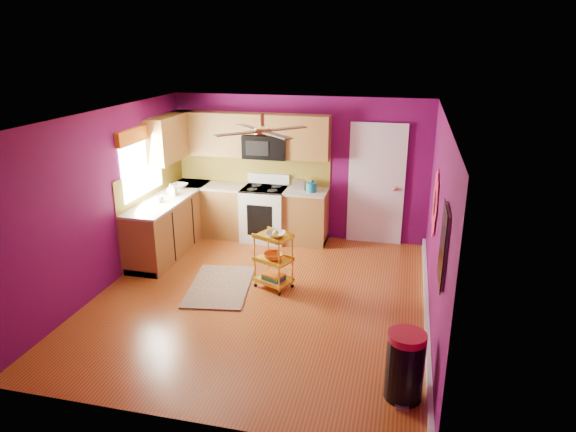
# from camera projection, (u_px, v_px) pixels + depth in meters

# --- Properties ---
(ground) EXTENTS (5.00, 5.00, 0.00)m
(ground) POSITION_uv_depth(u_px,v_px,m) (261.00, 298.00, 7.10)
(ground) COLOR brown
(ground) RESTS_ON ground
(room_envelope) EXTENTS (4.54, 5.04, 2.52)m
(room_envelope) POSITION_uv_depth(u_px,v_px,m) (261.00, 184.00, 6.57)
(room_envelope) COLOR #5E0A4D
(room_envelope) RESTS_ON ground
(lower_cabinets) EXTENTS (2.81, 2.31, 0.94)m
(lower_cabinets) POSITION_uv_depth(u_px,v_px,m) (215.00, 219.00, 8.93)
(lower_cabinets) COLOR brown
(lower_cabinets) RESTS_ON ground
(electric_range) EXTENTS (0.76, 0.66, 1.13)m
(electric_range) POSITION_uv_depth(u_px,v_px,m) (265.00, 213.00, 9.07)
(electric_range) COLOR white
(electric_range) RESTS_ON ground
(upper_cabinetry) EXTENTS (2.80, 2.30, 1.26)m
(upper_cabinetry) POSITION_uv_depth(u_px,v_px,m) (225.00, 137.00, 8.79)
(upper_cabinetry) COLOR brown
(upper_cabinetry) RESTS_ON ground
(left_window) EXTENTS (0.08, 1.35, 1.08)m
(left_window) POSITION_uv_depth(u_px,v_px,m) (141.00, 151.00, 7.99)
(left_window) COLOR white
(left_window) RESTS_ON ground
(panel_door) EXTENTS (0.95, 0.11, 2.15)m
(panel_door) POSITION_uv_depth(u_px,v_px,m) (376.00, 186.00, 8.75)
(panel_door) COLOR white
(panel_door) RESTS_ON ground
(right_wall_art) EXTENTS (0.04, 2.74, 1.04)m
(right_wall_art) POSITION_uv_depth(u_px,v_px,m) (438.00, 220.00, 5.84)
(right_wall_art) COLOR black
(right_wall_art) RESTS_ON ground
(ceiling_fan) EXTENTS (1.01, 1.01, 0.26)m
(ceiling_fan) POSITION_uv_depth(u_px,v_px,m) (262.00, 130.00, 6.54)
(ceiling_fan) COLOR #BF8C3F
(ceiling_fan) RESTS_ON ground
(shag_rug) EXTENTS (1.04, 1.48, 0.02)m
(shag_rug) POSITION_uv_depth(u_px,v_px,m) (220.00, 286.00, 7.41)
(shag_rug) COLOR black
(shag_rug) RESTS_ON ground
(rolling_cart) EXTENTS (0.60, 0.53, 0.89)m
(rolling_cart) POSITION_uv_depth(u_px,v_px,m) (274.00, 258.00, 7.25)
(rolling_cart) COLOR gold
(rolling_cart) RESTS_ON ground
(trash_can) EXTENTS (0.42, 0.44, 0.72)m
(trash_can) POSITION_uv_depth(u_px,v_px,m) (405.00, 366.00, 5.02)
(trash_can) COLOR black
(trash_can) RESTS_ON ground
(teal_kettle) EXTENTS (0.18, 0.18, 0.21)m
(teal_kettle) POSITION_uv_depth(u_px,v_px,m) (311.00, 187.00, 8.68)
(teal_kettle) COLOR #126D8D
(teal_kettle) RESTS_ON lower_cabinets
(toaster) EXTENTS (0.22, 0.15, 0.18)m
(toaster) POSITION_uv_depth(u_px,v_px,m) (299.00, 185.00, 8.80)
(toaster) COLOR beige
(toaster) RESTS_ON lower_cabinets
(soap_bottle_a) EXTENTS (0.09, 0.09, 0.20)m
(soap_bottle_a) POSITION_uv_depth(u_px,v_px,m) (173.00, 190.00, 8.45)
(soap_bottle_a) COLOR #EA3F72
(soap_bottle_a) RESTS_ON lower_cabinets
(soap_bottle_b) EXTENTS (0.14, 0.14, 0.18)m
(soap_bottle_b) POSITION_uv_depth(u_px,v_px,m) (171.00, 189.00, 8.54)
(soap_bottle_b) COLOR white
(soap_bottle_b) RESTS_ON lower_cabinets
(counter_dish) EXTENTS (0.28, 0.28, 0.07)m
(counter_dish) POSITION_uv_depth(u_px,v_px,m) (180.00, 186.00, 8.94)
(counter_dish) COLOR white
(counter_dish) RESTS_ON lower_cabinets
(counter_cup) EXTENTS (0.13, 0.13, 0.11)m
(counter_cup) POSITION_uv_depth(u_px,v_px,m) (159.00, 199.00, 8.13)
(counter_cup) COLOR white
(counter_cup) RESTS_ON lower_cabinets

